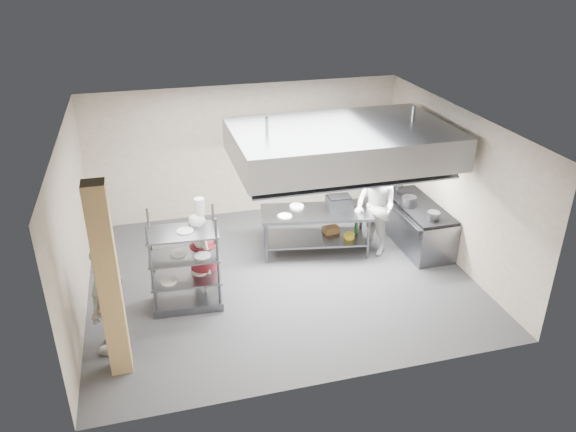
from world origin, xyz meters
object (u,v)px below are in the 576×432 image
object	(u,v)px
island	(315,231)
chef_plating	(108,299)
chef_head	(201,255)
stockpot	(409,201)
pass_rack	(185,261)
griddle	(339,203)
cooking_range	(416,225)
chef_line	(375,208)

from	to	relation	value
island	chef_plating	distance (m)	4.50
chef_head	stockpot	size ratio (longest dim) A/B	5.53
pass_rack	island	bearing A→B (deg)	27.74
chef_plating	stockpot	size ratio (longest dim) A/B	6.21
island	griddle	size ratio (longest dim) A/B	4.47
cooking_range	chef_head	xyz separation A→B (m)	(-4.55, -0.76, 0.39)
chef_plating	griddle	bearing A→B (deg)	134.77
griddle	stockpot	world-z (taller)	griddle
chef_line	griddle	bearing A→B (deg)	-130.48
pass_rack	chef_head	distance (m)	0.39
pass_rack	chef_plating	distance (m)	1.51
island	griddle	world-z (taller)	griddle
island	chef_plating	xyz separation A→B (m)	(-3.95, -2.11, 0.46)
cooking_range	stockpot	world-z (taller)	stockpot
cooking_range	chef_head	world-z (taller)	chef_head
griddle	stockpot	xyz separation A→B (m)	(1.42, -0.25, -0.03)
island	griddle	distance (m)	0.76
chef_head	island	bearing A→B (deg)	-93.54
island	chef_head	size ratio (longest dim) A/B	1.34
island	chef_line	distance (m)	1.29
chef_head	griddle	bearing A→B (deg)	-96.57
stockpot	pass_rack	bearing A→B (deg)	-167.79
pass_rack	cooking_range	world-z (taller)	pass_rack
pass_rack	cooking_range	size ratio (longest dim) A/B	0.88
chef_head	chef_line	xyz separation A→B (m)	(3.56, 0.69, 0.16)
island	pass_rack	bearing A→B (deg)	-145.43
chef_line	cooking_range	bearing A→B (deg)	78.76
cooking_range	chef_line	world-z (taller)	chef_line
stockpot	island	bearing A→B (deg)	173.17
cooking_range	chef_plating	world-z (taller)	chef_plating
chef_head	chef_plating	distance (m)	1.90
chef_plating	cooking_range	bearing A→B (deg)	126.31
chef_line	stockpot	world-z (taller)	chef_line
pass_rack	griddle	distance (m)	3.45
pass_rack	cooking_range	xyz separation A→B (m)	(4.85, 1.00, -0.46)
chef_head	griddle	world-z (taller)	chef_head
pass_rack	chef_plating	size ratio (longest dim) A/B	0.97
pass_rack	chef_head	size ratio (longest dim) A/B	1.09
pass_rack	chef_line	size ratio (longest dim) A/B	0.91
pass_rack	chef_line	distance (m)	3.97
island	chef_head	world-z (taller)	chef_head
cooking_range	chef_plating	xyz separation A→B (m)	(-6.08, -1.88, 0.49)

